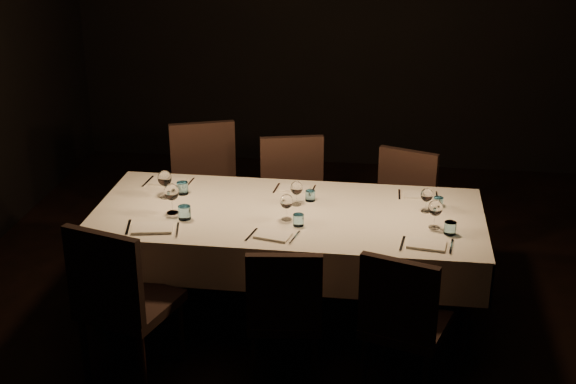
# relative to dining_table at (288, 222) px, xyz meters

# --- Properties ---
(room) EXTENTS (5.01, 6.01, 3.01)m
(room) POSITION_rel_dining_table_xyz_m (0.00, 0.00, 0.81)
(room) COLOR black
(room) RESTS_ON ground
(dining_table) EXTENTS (2.52, 1.12, 0.76)m
(dining_table) POSITION_rel_dining_table_xyz_m (0.00, 0.00, 0.00)
(dining_table) COLOR black
(dining_table) RESTS_ON ground
(chair_near_left) EXTENTS (0.61, 0.61, 1.02)m
(chair_near_left) POSITION_rel_dining_table_xyz_m (-0.86, -0.86, -0.13)
(chair_near_left) COLOR black
(chair_near_left) RESTS_ON ground
(place_setting_near_left) EXTENTS (0.38, 0.42, 0.20)m
(place_setting_near_left) POSITION_rel_dining_table_xyz_m (-0.73, -0.22, 0.15)
(place_setting_near_left) COLOR beige
(place_setting_near_left) RESTS_ON dining_table
(chair_near_center) EXTENTS (0.47, 0.47, 0.88)m
(chair_near_center) POSITION_rel_dining_table_xyz_m (0.08, -0.75, -0.19)
(chair_near_center) COLOR black
(chair_near_center) RESTS_ON ground
(place_setting_near_center) EXTENTS (0.33, 0.40, 0.17)m
(place_setting_near_center) POSITION_rel_dining_table_xyz_m (0.01, -0.22, 0.14)
(place_setting_near_center) COLOR beige
(place_setting_near_center) RESTS_ON dining_table
(chair_near_right) EXTENTS (0.55, 0.55, 0.91)m
(chair_near_right) POSITION_rel_dining_table_xyz_m (0.75, -0.79, -0.18)
(chair_near_right) COLOR black
(chair_near_right) RESTS_ON ground
(place_setting_near_right) EXTENTS (0.34, 0.41, 0.19)m
(place_setting_near_right) POSITION_rel_dining_table_xyz_m (0.94, -0.22, 0.15)
(place_setting_near_right) COLOR beige
(place_setting_near_right) RESTS_ON dining_table
(chair_far_left) EXTENTS (0.64, 0.64, 1.04)m
(chair_far_left) POSITION_rel_dining_table_xyz_m (-0.74, 0.82, -0.12)
(chair_far_left) COLOR black
(chair_far_left) RESTS_ON ground
(place_setting_far_left) EXTENTS (0.36, 0.41, 0.19)m
(place_setting_far_left) POSITION_rel_dining_table_xyz_m (-0.84, 0.22, 0.15)
(place_setting_far_left) COLOR beige
(place_setting_far_left) RESTS_ON dining_table
(chair_far_center) EXTENTS (0.57, 0.57, 0.98)m
(chair_far_center) POSITION_rel_dining_table_xyz_m (-0.06, 0.74, -0.15)
(chair_far_center) COLOR black
(chair_far_center) RESTS_ON ground
(place_setting_far_center) EXTENTS (0.30, 0.39, 0.17)m
(place_setting_far_center) POSITION_rel_dining_table_xyz_m (0.05, 0.22, 0.14)
(place_setting_far_center) COLOR beige
(place_setting_far_center) RESTS_ON dining_table
(chair_far_right) EXTENTS (0.57, 0.57, 0.93)m
(chair_far_right) POSITION_rel_dining_table_xyz_m (0.74, 0.73, -0.17)
(chair_far_right) COLOR black
(chair_far_right) RESTS_ON ground
(place_setting_far_right) EXTENTS (0.29, 0.39, 0.16)m
(place_setting_far_right) POSITION_rel_dining_table_xyz_m (0.89, 0.22, 0.14)
(place_setting_far_right) COLOR beige
(place_setting_far_right) RESTS_ON dining_table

